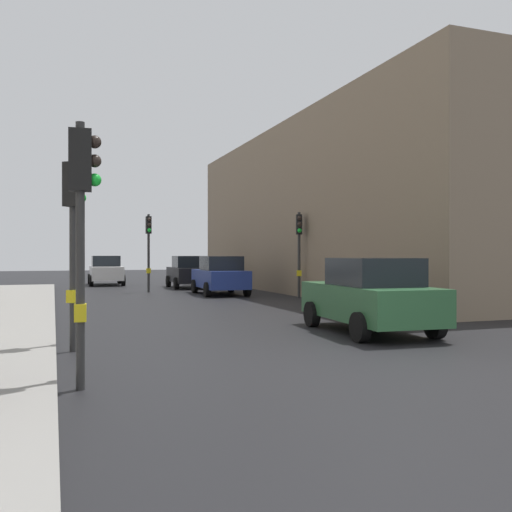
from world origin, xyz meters
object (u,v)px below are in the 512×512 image
traffic_light_mid_street (299,239)px  traffic_light_far_median (149,238)px  car_green_estate (370,295)px  car_white_compact (106,270)px  car_blue_van (220,275)px  traffic_light_near_right (74,217)px  car_dark_suv (189,272)px  traffic_light_near_left (82,205)px

traffic_light_mid_street → traffic_light_far_median: bearing=132.9°
car_green_estate → car_white_compact: size_ratio=1.02×
car_blue_van → car_white_compact: size_ratio=1.00×
traffic_light_far_median → car_green_estate: bearing=-80.5°
traffic_light_mid_street → car_white_compact: size_ratio=0.85×
traffic_light_near_right → traffic_light_mid_street: bearing=48.2°
traffic_light_far_median → car_dark_suv: 4.35m
car_blue_van → car_white_compact: bearing=112.3°
car_white_compact → car_dark_suv: (4.02, -4.71, 0.00)m
traffic_light_far_median → traffic_light_near_left: bearing=-101.6°
traffic_light_near_right → traffic_light_mid_street: (9.37, 10.47, -0.04)m
car_green_estate → traffic_light_mid_street: bearing=74.9°
traffic_light_near_right → car_white_compact: size_ratio=0.87×
traffic_light_far_median → car_green_estate: traffic_light_far_median is taller
traffic_light_far_median → traffic_light_mid_street: 7.91m
car_green_estate → car_blue_van: same height
traffic_light_near_left → car_green_estate: bearing=28.0°
car_blue_van → car_white_compact: 11.11m
traffic_light_near_right → traffic_light_far_median: bearing=76.2°
traffic_light_far_median → traffic_light_mid_street: traffic_light_far_median is taller
traffic_light_near_left → car_dark_suv: 23.44m
traffic_light_far_median → traffic_light_near_right: size_ratio=1.03×
car_blue_van → car_dark_suv: bearing=92.0°
traffic_light_near_left → car_blue_van: traffic_light_near_left is taller
traffic_light_mid_street → car_green_estate: 10.60m
traffic_light_far_median → car_white_compact: 7.99m
traffic_light_near_left → traffic_light_far_median: size_ratio=0.96×
traffic_light_near_left → car_blue_van: 18.26m
traffic_light_near_left → car_white_compact: bearing=84.5°
traffic_light_near_right → car_blue_van: 15.38m
traffic_light_mid_street → car_blue_van: 4.39m
traffic_light_near_right → car_white_compact: traffic_light_near_right is taller
traffic_light_near_left → traffic_light_far_median: bearing=78.4°
traffic_light_near_left → traffic_light_near_right: 3.18m
car_green_estate → car_dark_suv: size_ratio=1.01×
traffic_light_far_median → traffic_light_mid_street: (5.38, -5.80, -0.12)m
traffic_light_near_right → car_blue_van: size_ratio=0.87×
traffic_light_mid_street → car_blue_van: (-2.53, 3.20, -1.62)m
traffic_light_near_left → car_blue_van: bearing=67.9°
traffic_light_near_right → traffic_light_mid_street: traffic_light_near_right is taller
car_green_estate → car_white_compact: bearing=99.7°
traffic_light_near_left → traffic_light_mid_street: size_ratio=1.01×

